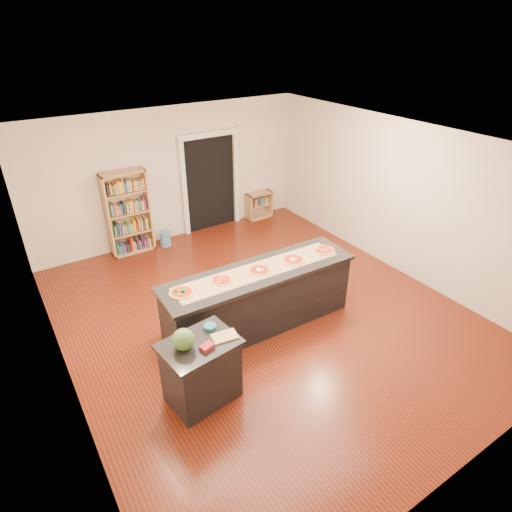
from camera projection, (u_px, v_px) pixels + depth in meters
room at (263, 238)px, 6.41m from camera, size 6.00×7.00×2.80m
doorway at (210, 177)px, 9.48m from camera, size 1.40×0.09×2.21m
kitchen_island at (259, 298)px, 6.59m from camera, size 3.05×0.83×1.01m
side_counter at (201, 371)px, 5.31m from camera, size 0.91×0.67×0.90m
bookshelf at (128, 213)px, 8.59m from camera, size 0.86×0.31×1.73m
low_shelf at (259, 205)px, 10.37m from camera, size 0.65×0.28×0.65m
waste_bin at (165, 238)px, 9.15m from camera, size 0.23×0.23×0.34m
kraft_paper at (259, 270)px, 6.35m from camera, size 2.66×0.54×0.00m
watermelon at (183, 339)px, 4.95m from camera, size 0.26×0.26×0.26m
cutting_board at (225, 336)px, 5.18m from camera, size 0.33×0.25×0.02m
package_red at (207, 347)px, 4.99m from camera, size 0.18×0.15×0.06m
package_teal at (210, 327)px, 5.31m from camera, size 0.16×0.16×0.06m
pizza_a at (182, 292)px, 5.82m from camera, size 0.34×0.34×0.02m
pizza_b at (221, 280)px, 6.10m from camera, size 0.32×0.32×0.02m
pizza_c at (259, 270)px, 6.34m from camera, size 0.35×0.35×0.02m
pizza_d at (293, 260)px, 6.61m from camera, size 0.34×0.34×0.02m
pizza_e at (324, 250)px, 6.88m from camera, size 0.33×0.33×0.02m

